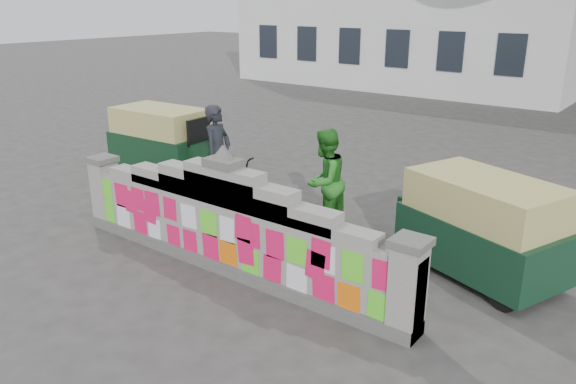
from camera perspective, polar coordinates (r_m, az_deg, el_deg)
name	(u,v)px	position (r m, az deg, el deg)	size (l,w,h in m)	color
ground	(228,270)	(8.91, -6.16, -7.84)	(100.00, 100.00, 0.00)	#383533
parapet_wall	(226,225)	(8.59, -6.36, -3.38)	(6.48, 0.44, 2.01)	#4C4C49
cyclist_bike	(219,185)	(11.07, -7.00, 0.69)	(0.74, 2.12, 1.11)	black
cyclist_rider	(218,166)	(10.96, -7.08, 2.61)	(0.69, 0.45, 1.89)	black
pedestrian	(325,181)	(9.96, 3.74, 1.07)	(0.92, 0.72, 1.89)	#297F22
rickshaw_left	(163,139)	(13.93, -12.56, 5.25)	(2.85, 1.43, 1.56)	black
rickshaw_right	(479,225)	(8.91, 18.82, -3.17)	(2.85, 2.05, 1.53)	#10321E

